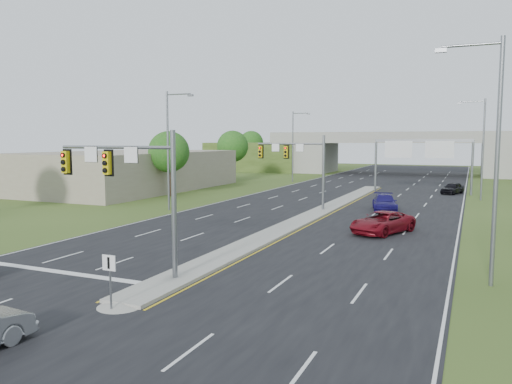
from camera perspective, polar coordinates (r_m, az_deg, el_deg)
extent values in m
plane|color=#384A1A|center=(23.93, -9.21, -9.99)|extent=(240.00, 240.00, 0.00)
cube|color=black|center=(56.13, 10.44, -0.84)|extent=(24.00, 160.00, 0.02)
cube|color=gray|center=(44.60, 6.95, -2.40)|extent=(2.00, 54.00, 0.16)
cone|color=gray|center=(20.81, -15.31, -12.30)|extent=(2.00, 2.00, 0.16)
cube|color=gold|center=(44.95, 5.54, -2.42)|extent=(0.12, 54.00, 0.01)
cube|color=gold|center=(44.30, 8.37, -2.57)|extent=(0.12, 54.00, 0.01)
cube|color=silver|center=(59.87, -0.62, -0.30)|extent=(0.12, 160.00, 0.01)
cube|color=silver|center=(54.72, 22.57, -1.35)|extent=(0.12, 160.00, 0.01)
cube|color=silver|center=(27.20, -22.12, -8.36)|extent=(10.50, 0.50, 0.01)
cylinder|color=slate|center=(23.22, -9.36, -1.66)|extent=(0.24, 0.24, 7.00)
cylinder|color=slate|center=(24.94, -15.78, 4.94)|extent=(6.50, 0.16, 0.16)
cube|color=#D8BE0D|center=(24.98, -16.67, 3.20)|extent=(0.35, 0.25, 1.10)
cube|color=#D8BE0D|center=(26.73, -20.94, 3.22)|extent=(0.35, 0.25, 1.10)
cube|color=black|center=(25.08, -16.46, 3.21)|extent=(0.55, 0.04, 1.30)
cube|color=black|center=(26.83, -20.73, 3.23)|extent=(0.55, 0.04, 1.30)
sphere|color=#FF0C05|center=(24.86, -16.89, 3.99)|extent=(0.20, 0.20, 0.20)
sphere|color=#FF0C05|center=(26.62, -21.17, 3.95)|extent=(0.20, 0.20, 0.20)
cube|color=white|center=(25.80, -18.36, 4.11)|extent=(0.75, 0.04, 0.75)
cube|color=white|center=(24.26, -14.11, 4.14)|extent=(0.75, 0.04, 0.75)
cylinder|color=slate|center=(46.16, 7.71, 2.11)|extent=(0.24, 0.24, 7.00)
cylinder|color=slate|center=(47.05, 3.93, 5.52)|extent=(6.50, 0.16, 0.16)
cube|color=#D8BE0D|center=(46.93, 3.44, 4.60)|extent=(0.35, 0.25, 1.10)
cube|color=#D8BE0D|center=(47.88, 0.51, 4.64)|extent=(0.35, 0.25, 1.10)
cube|color=black|center=(47.06, 3.50, 4.61)|extent=(0.55, 0.04, 1.30)
cube|color=black|center=(48.01, 0.58, 4.64)|extent=(0.55, 0.04, 1.30)
sphere|color=#FF0C05|center=(46.80, 3.39, 5.03)|extent=(0.20, 0.20, 0.20)
sphere|color=#FF0C05|center=(47.76, 0.45, 5.06)|extent=(0.20, 0.20, 0.20)
cube|color=white|center=(47.45, 2.25, 5.11)|extent=(0.75, 0.04, 0.75)
cube|color=white|center=(46.64, 5.02, 5.07)|extent=(0.75, 0.04, 0.75)
cylinder|color=slate|center=(20.15, -16.29, -9.96)|extent=(0.08, 0.08, 2.20)
cube|color=white|center=(19.91, -16.45, -7.78)|extent=(0.60, 0.04, 0.60)
cube|color=black|center=(19.89, -16.51, -7.80)|extent=(0.10, 0.02, 0.45)
cylinder|color=slate|center=(65.39, 13.51, 2.94)|extent=(0.28, 0.28, 6.60)
cylinder|color=slate|center=(64.41, 23.47, 2.57)|extent=(0.28, 0.28, 6.60)
cube|color=slate|center=(64.57, 18.55, 5.60)|extent=(11.50, 0.35, 0.35)
cube|color=#0C5A28|center=(64.70, 15.98, 4.71)|extent=(3.20, 0.08, 2.00)
cube|color=#0C5A28|center=(64.24, 20.24, 4.56)|extent=(3.20, 0.08, 2.00)
cube|color=silver|center=(64.65, 15.97, 4.71)|extent=(3.30, 0.03, 2.10)
cube|color=silver|center=(64.19, 20.23, 4.56)|extent=(3.30, 0.03, 2.10)
cube|color=gray|center=(103.68, 6.95, 3.94)|extent=(6.00, 12.00, 6.00)
cube|color=gray|center=(99.49, 26.10, 3.30)|extent=(6.00, 12.00, 6.00)
cube|color=#384A1A|center=(108.10, 0.31, 4.07)|extent=(20.00, 14.00, 6.00)
cube|color=gray|center=(100.11, 16.39, 5.74)|extent=(50.00, 12.00, 1.20)
cube|color=gray|center=(94.36, 15.97, 6.39)|extent=(50.00, 0.40, 0.90)
cube|color=gray|center=(105.87, 16.80, 6.29)|extent=(50.00, 0.40, 0.90)
cylinder|color=slate|center=(47.16, -10.03, 4.59)|extent=(0.20, 0.20, 11.00)
cylinder|color=slate|center=(46.66, -8.84, 10.99)|extent=(2.50, 0.12, 0.12)
cube|color=slate|center=(45.99, -7.50, 10.90)|extent=(0.50, 0.25, 0.18)
cylinder|color=slate|center=(78.75, 4.21, 5.17)|extent=(0.20, 0.20, 11.00)
cylinder|color=slate|center=(78.45, 5.11, 8.96)|extent=(2.50, 0.12, 0.12)
cube|color=slate|center=(78.06, 5.99, 8.86)|extent=(0.50, 0.25, 0.18)
cylinder|color=slate|center=(24.37, 25.82, 2.91)|extent=(0.20, 0.20, 11.00)
cylinder|color=slate|center=(24.68, 23.38, 15.17)|extent=(2.50, 0.12, 0.12)
cube|color=slate|center=(24.70, 20.37, 14.93)|extent=(0.50, 0.25, 0.18)
cylinder|color=slate|center=(59.34, 24.51, 4.41)|extent=(0.20, 0.20, 11.00)
cylinder|color=slate|center=(59.47, 23.51, 9.47)|extent=(2.50, 0.12, 0.12)
cube|color=slate|center=(59.48, 22.29, 9.37)|extent=(0.50, 0.25, 0.18)
cylinder|color=#382316|center=(59.25, -9.88, 1.46)|extent=(0.44, 0.44, 4.00)
sphere|color=#1A5516|center=(59.09, -9.93, 4.56)|extent=(4.80, 4.80, 4.80)
cylinder|color=#382316|center=(82.93, -2.68, 2.89)|extent=(0.44, 0.44, 4.25)
sphere|color=#1A5516|center=(82.81, -2.69, 5.24)|extent=(5.20, 5.20, 5.20)
cylinder|color=#382316|center=(124.15, -0.54, 3.96)|extent=(0.44, 0.44, 4.50)
sphere|color=#1A5516|center=(124.07, -0.54, 5.62)|extent=(6.00, 6.00, 6.00)
cylinder|color=#382316|center=(119.14, 5.64, 3.79)|extent=(0.44, 0.44, 4.25)
sphere|color=#1A5516|center=(119.07, 5.65, 5.43)|extent=(5.60, 5.60, 5.60)
cube|color=gray|center=(69.10, -14.55, 2.40)|extent=(18.00, 30.00, 5.00)
imported|color=maroon|center=(36.24, 14.24, -3.38)|extent=(4.45, 6.03, 1.52)
imported|color=#150E56|center=(47.82, 14.48, -1.18)|extent=(3.17, 5.49, 1.50)
imported|color=black|center=(65.30, 21.54, 0.41)|extent=(2.93, 4.40, 1.39)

